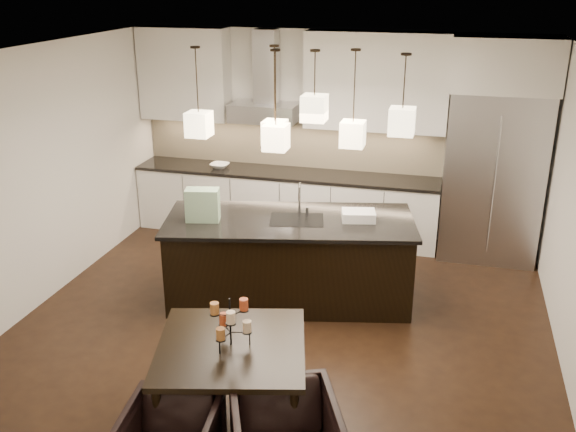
# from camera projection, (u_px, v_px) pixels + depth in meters

# --- Properties ---
(floor) EXTENTS (5.50, 5.50, 0.02)m
(floor) POSITION_uv_depth(u_px,v_px,m) (283.00, 324.00, 6.82)
(floor) COLOR black
(floor) RESTS_ON ground
(ceiling) EXTENTS (5.50, 5.50, 0.02)m
(ceiling) POSITION_uv_depth(u_px,v_px,m) (282.00, 53.00, 5.81)
(ceiling) COLOR white
(ceiling) RESTS_ON wall_back
(wall_back) EXTENTS (5.50, 0.02, 2.80)m
(wall_back) POSITION_uv_depth(u_px,v_px,m) (335.00, 135.00, 8.81)
(wall_back) COLOR silver
(wall_back) RESTS_ON ground
(wall_front) EXTENTS (5.50, 0.02, 2.80)m
(wall_front) POSITION_uv_depth(u_px,v_px,m) (162.00, 348.00, 3.82)
(wall_front) COLOR silver
(wall_front) RESTS_ON ground
(wall_left) EXTENTS (0.02, 5.50, 2.80)m
(wall_left) POSITION_uv_depth(u_px,v_px,m) (38.00, 178.00, 6.97)
(wall_left) COLOR silver
(wall_left) RESTS_ON ground
(refrigerator) EXTENTS (1.20, 0.72, 2.15)m
(refrigerator) POSITION_uv_depth(u_px,v_px,m) (493.00, 177.00, 8.08)
(refrigerator) COLOR #B7B7BA
(refrigerator) RESTS_ON floor
(fridge_panel) EXTENTS (1.26, 0.72, 0.65)m
(fridge_panel) POSITION_uv_depth(u_px,v_px,m) (506.00, 64.00, 7.58)
(fridge_panel) COLOR silver
(fridge_panel) RESTS_ON refrigerator
(lower_cabinets) EXTENTS (4.21, 0.62, 0.88)m
(lower_cabinets) POSITION_uv_depth(u_px,v_px,m) (285.00, 204.00, 9.00)
(lower_cabinets) COLOR silver
(lower_cabinets) RESTS_ON floor
(countertop) EXTENTS (4.21, 0.66, 0.04)m
(countertop) POSITION_uv_depth(u_px,v_px,m) (285.00, 173.00, 8.83)
(countertop) COLOR black
(countertop) RESTS_ON lower_cabinets
(backsplash) EXTENTS (4.21, 0.02, 0.63)m
(backsplash) POSITION_uv_depth(u_px,v_px,m) (291.00, 144.00, 8.99)
(backsplash) COLOR tan
(backsplash) RESTS_ON countertop
(upper_cab_left) EXTENTS (1.25, 0.35, 1.25)m
(upper_cab_left) POSITION_uv_depth(u_px,v_px,m) (184.00, 74.00, 8.86)
(upper_cab_left) COLOR silver
(upper_cab_left) RESTS_ON wall_back
(upper_cab_right) EXTENTS (1.85, 0.35, 1.25)m
(upper_cab_right) POSITION_uv_depth(u_px,v_px,m) (376.00, 82.00, 8.23)
(upper_cab_right) COLOR silver
(upper_cab_right) RESTS_ON wall_back
(hood_canopy) EXTENTS (0.90, 0.52, 0.24)m
(hood_canopy) POSITION_uv_depth(u_px,v_px,m) (265.00, 112.00, 8.66)
(hood_canopy) COLOR #B7B7BA
(hood_canopy) RESTS_ON wall_back
(hood_chimney) EXTENTS (0.30, 0.28, 0.96)m
(hood_chimney) POSITION_uv_depth(u_px,v_px,m) (266.00, 66.00, 8.54)
(hood_chimney) COLOR #B7B7BA
(hood_chimney) RESTS_ON hood_canopy
(fruit_bowl) EXTENTS (0.27, 0.27, 0.06)m
(fruit_bowl) POSITION_uv_depth(u_px,v_px,m) (220.00, 166.00, 8.99)
(fruit_bowl) COLOR silver
(fruit_bowl) RESTS_ON countertop
(island_body) EXTENTS (2.79, 1.60, 0.93)m
(island_body) POSITION_uv_depth(u_px,v_px,m) (290.00, 261.00, 7.18)
(island_body) COLOR black
(island_body) RESTS_ON floor
(island_top) EXTENTS (2.90, 1.70, 0.04)m
(island_top) POSITION_uv_depth(u_px,v_px,m) (290.00, 221.00, 7.01)
(island_top) COLOR black
(island_top) RESTS_ON island_body
(faucet) EXTENTS (0.16, 0.27, 0.40)m
(faucet) POSITION_uv_depth(u_px,v_px,m) (300.00, 199.00, 7.03)
(faucet) COLOR silver
(faucet) RESTS_ON island_top
(tote_bag) EXTENTS (0.39, 0.26, 0.36)m
(tote_bag) POSITION_uv_depth(u_px,v_px,m) (203.00, 205.00, 6.91)
(tote_bag) COLOR #175726
(tote_bag) RESTS_ON island_top
(food_container) EXTENTS (0.40, 0.32, 0.11)m
(food_container) POSITION_uv_depth(u_px,v_px,m) (359.00, 216.00, 6.96)
(food_container) COLOR silver
(food_container) RESTS_ON island_top
(dining_table) EXTENTS (1.43, 1.43, 0.70)m
(dining_table) POSITION_uv_depth(u_px,v_px,m) (232.00, 381.00, 5.26)
(dining_table) COLOR black
(dining_table) RESTS_ON floor
(candelabra) EXTENTS (0.41, 0.41, 0.41)m
(candelabra) POSITION_uv_depth(u_px,v_px,m) (230.00, 322.00, 5.06)
(candelabra) COLOR black
(candelabra) RESTS_ON dining_table
(candle_a) EXTENTS (0.09, 0.09, 0.09)m
(candle_a) POSITION_uv_depth(u_px,v_px,m) (247.00, 326.00, 5.07)
(candle_a) COLOR beige
(candle_a) RESTS_ON candelabra
(candle_b) EXTENTS (0.09, 0.09, 0.09)m
(candle_b) POSITION_uv_depth(u_px,v_px,m) (224.00, 319.00, 5.18)
(candle_b) COLOR #BE4721
(candle_b) RESTS_ON candelabra
(candle_c) EXTENTS (0.09, 0.09, 0.09)m
(candle_c) POSITION_uv_depth(u_px,v_px,m) (221.00, 334.00, 4.97)
(candle_c) COLOR #AC6830
(candle_c) RESTS_ON candelabra
(candle_d) EXTENTS (0.09, 0.09, 0.09)m
(candle_d) POSITION_uv_depth(u_px,v_px,m) (244.00, 304.00, 5.10)
(candle_d) COLOR #BE4721
(candle_d) RESTS_ON candelabra
(candle_e) EXTENTS (0.09, 0.09, 0.09)m
(candle_e) POSITION_uv_depth(u_px,v_px,m) (215.00, 308.00, 5.04)
(candle_e) COLOR #AC6830
(candle_e) RESTS_ON candelabra
(candle_f) EXTENTS (0.09, 0.09, 0.09)m
(candle_f) POSITION_uv_depth(u_px,v_px,m) (231.00, 317.00, 4.90)
(candle_f) COLOR beige
(candle_f) RESTS_ON candelabra
(pendant_a) EXTENTS (0.24, 0.24, 0.26)m
(pendant_a) POSITION_uv_depth(u_px,v_px,m) (199.00, 124.00, 6.70)
(pendant_a) COLOR beige
(pendant_a) RESTS_ON ceiling
(pendant_b) EXTENTS (0.24, 0.24, 0.26)m
(pendant_b) POSITION_uv_depth(u_px,v_px,m) (275.00, 133.00, 6.86)
(pendant_b) COLOR beige
(pendant_b) RESTS_ON ceiling
(pendant_c) EXTENTS (0.24, 0.24, 0.26)m
(pendant_c) POSITION_uv_depth(u_px,v_px,m) (314.00, 108.00, 6.35)
(pendant_c) COLOR beige
(pendant_c) RESTS_ON ceiling
(pendant_d) EXTENTS (0.24, 0.24, 0.26)m
(pendant_d) POSITION_uv_depth(u_px,v_px,m) (353.00, 134.00, 6.51)
(pendant_d) COLOR beige
(pendant_d) RESTS_ON ceiling
(pendant_e) EXTENTS (0.24, 0.24, 0.26)m
(pendant_e) POSITION_uv_depth(u_px,v_px,m) (402.00, 121.00, 6.10)
(pendant_e) COLOR beige
(pendant_e) RESTS_ON ceiling
(pendant_f) EXTENTS (0.24, 0.24, 0.26)m
(pendant_f) POSITION_uv_depth(u_px,v_px,m) (276.00, 137.00, 6.49)
(pendant_f) COLOR beige
(pendant_f) RESTS_ON ceiling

